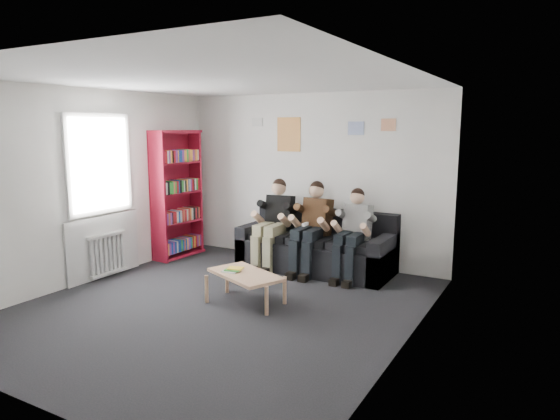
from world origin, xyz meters
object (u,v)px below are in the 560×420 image
person_left (273,224)px  person_middle (311,228)px  coffee_table (245,277)px  person_right (352,234)px  bookshelf (178,194)px  sofa (317,249)px

person_left → person_middle: person_left is taller
coffee_table → person_left: person_left is taller
coffee_table → person_left: bearing=108.2°
person_middle → person_right: person_middle is taller
coffee_table → person_middle: person_middle is taller
person_left → bookshelf: bearing=178.5°
bookshelf → person_right: (3.04, 0.19, -0.40)m
bookshelf → coffee_table: 2.75m
bookshelf → coffee_table: (2.26, -1.40, -0.72)m
person_left → person_middle: (0.65, -0.00, -0.00)m
person_middle → bookshelf: bearing=-169.1°
coffee_table → person_right: (0.78, 1.59, 0.32)m
person_left → person_middle: 0.65m
bookshelf → person_left: (1.74, 0.19, -0.37)m
sofa → bookshelf: 2.53m
person_left → person_middle: size_ratio=1.00×
sofa → bookshelf: size_ratio=1.10×
coffee_table → person_middle: (0.13, 1.59, 0.35)m
coffee_table → person_middle: size_ratio=0.71×
coffee_table → sofa: bearing=85.9°
sofa → bookshelf: (-2.39, -0.40, 0.73)m
person_left → person_right: person_left is taller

